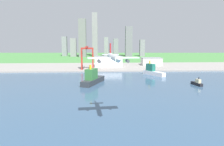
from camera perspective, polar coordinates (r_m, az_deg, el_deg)
name	(u,v)px	position (r m, az deg, el deg)	size (l,w,h in m)	color
ground_plane	(110,86)	(260.44, -0.43, -3.57)	(2400.00, 2400.00, 0.00)	#4B8C45
water_bay	(113,100)	(202.21, 0.32, -7.11)	(840.00, 360.00, 0.15)	#385675
industrial_pier	(106,67)	(447.75, -1.50, 1.67)	(840.00, 140.00, 2.50)	#9A948D
airplane_landing	(114,57)	(133.13, 0.44, 4.17)	(32.81, 36.98, 11.92)	silver
tugboat_small	(197,83)	(285.14, 21.67, -2.49)	(7.93, 19.50, 10.89)	black
ferry_boat	(153,71)	(350.54, 10.79, 0.49)	(28.35, 40.80, 22.80)	white
container_barge	(92,78)	(274.91, -5.21, -1.42)	(29.70, 53.41, 25.02)	#2D3338
port_crane_red	(87,53)	(393.96, -6.62, 5.32)	(22.68, 44.65, 42.82)	#B72D23
warehouse_main	(108,61)	(443.48, -0.96, 3.13)	(56.63, 29.34, 20.93)	white
warehouse_annex	(151,61)	(473.98, 10.41, 3.06)	(42.49, 29.66, 16.25)	silver
distant_skyline	(98,41)	(766.04, -3.85, 8.50)	(297.15, 70.99, 152.63)	gray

